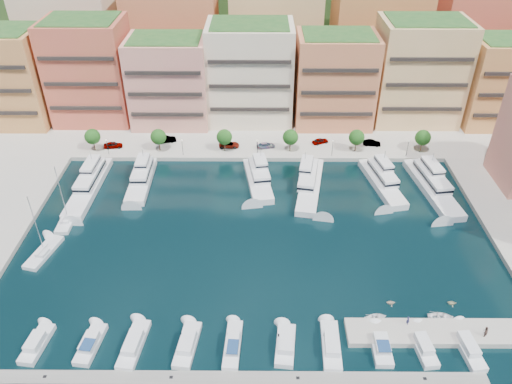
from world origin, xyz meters
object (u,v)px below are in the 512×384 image
cruiser_1 (90,344)px  car_3 (266,145)px  car_0 (113,145)px  car_1 (166,139)px  lamppost_4 (408,146)px  tender_0 (376,318)px  car_2 (229,145)px  tree_3 (290,137)px  person_1 (485,332)px  cruiser_4 (233,345)px  lamppost_0 (107,145)px  yacht_3 (258,177)px  lamppost_1 (182,145)px  tree_0 (92,137)px  tender_1 (391,302)px  cruiser_5 (285,346)px  tree_5 (423,138)px  cruiser_3 (187,345)px  person_0 (408,320)px  tender_3 (452,303)px  cruiser_2 (134,345)px  cruiser_8 (423,346)px  cruiser_9 (467,347)px  sailboat_1 (44,253)px  yacht_0 (90,183)px  cruiser_6 (331,346)px  car_4 (320,141)px  yacht_1 (142,178)px  tree_2 (224,137)px  sailboat_2 (67,221)px  car_5 (372,143)px  tree_1 (158,137)px  yacht_6 (432,184)px  tree_4 (357,137)px  yacht_5 (381,180)px  cruiser_0 (37,344)px  lamppost_2 (257,145)px

cruiser_1 → car_3: car_3 is taller
car_0 → car_1: car_1 is taller
lamppost_4 → tender_0: size_ratio=1.17×
cruiser_1 → car_2: bearing=73.3°
tree_3 → person_1: bearing=-64.6°
car_0 → tender_0: bearing=-142.8°
cruiser_4 → tender_0: 23.34m
lamppost_0 → yacht_3: 37.65m
lamppost_1 → tree_0: bearing=174.0°
tender_1 → car_0: bearing=50.0°
cruiser_5 → car_2: (-11.50, 59.80, 1.15)m
tree_5 → person_1: tree_5 is taller
cruiser_3 → person_0: size_ratio=5.28×
cruiser_1 → person_0: 48.76m
tender_3 → car_3: (-30.29, 50.65, 1.26)m
tender_3 → car_2: 64.35m
cruiser_2 → cruiser_8: same height
cruiser_9 → sailboat_1: size_ratio=0.69×
cruiser_5 → tender_0: size_ratio=2.20×
tree_0 → cruiser_5: size_ratio=0.72×
yacht_0 → cruiser_6: 64.83m
tender_3 → car_4: 55.45m
lamppost_4 → yacht_1: size_ratio=0.23×
yacht_0 → person_1: yacht_0 is taller
tree_2 → car_1: size_ratio=1.16×
sailboat_2 → car_5: 73.38m
tree_1 → cruiser_4: bearing=-70.5°
cruiser_1 → person_0: (48.59, 3.90, 1.25)m
lamppost_0 → tender_0: size_ratio=1.17×
car_5 → sailboat_2: bearing=122.3°
yacht_6 → cruiser_6: size_ratio=2.55×
car_4 → person_0: bearing=163.9°
cruiser_9 → tree_3: bearing=112.2°
cruiser_8 → lamppost_1: bearing=127.7°
cruiser_3 → car_4: bearing=67.1°
cruiser_2 → cruiser_8: 43.53m
tree_2 → yacht_1: size_ratio=0.32×
tree_3 → tree_4: (16.00, 0.00, 0.00)m
tree_5 → tender_3: (-7.65, -49.15, -4.34)m
yacht_5 → cruiser_9: yacht_5 is taller
cruiser_1 → person_0: person_0 is taller
cruiser_6 → tree_5: bearing=63.7°
cruiser_1 → cruiser_6: size_ratio=0.85×
cruiser_0 → car_3: car_3 is taller
lamppost_2 → person_1: lamppost_2 is taller
lamppost_1 → tree_4: bearing=3.1°
yacht_0 → car_3: yacht_0 is taller
yacht_3 → tree_4: bearing=27.4°
tree_5 → yacht_0: size_ratio=0.24×
cruiser_4 → cruiser_5: bearing=0.2°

